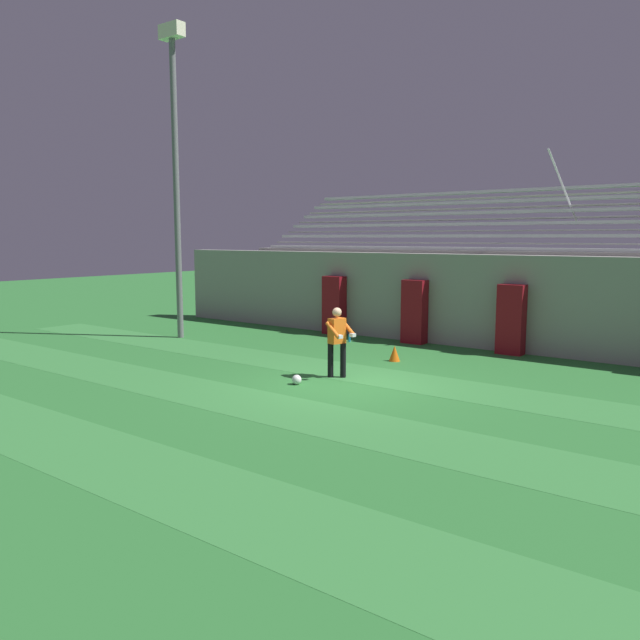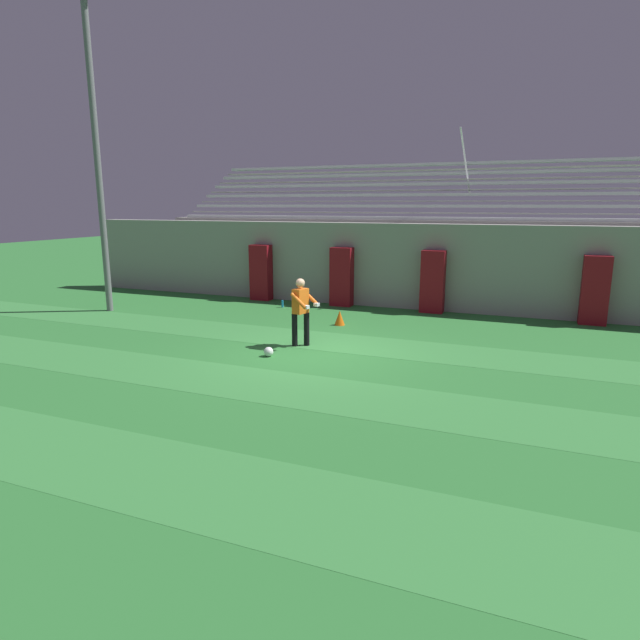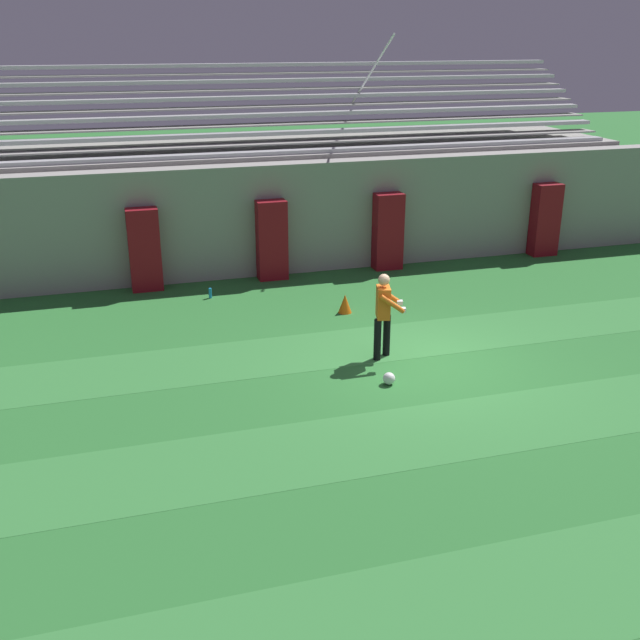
% 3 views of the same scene
% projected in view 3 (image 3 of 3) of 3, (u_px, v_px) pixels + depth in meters
% --- Properties ---
extents(ground_plane, '(80.00, 80.00, 0.00)m').
position_uv_depth(ground_plane, '(424.00, 364.00, 14.04)').
color(ground_plane, '#2D7533').
extents(turf_stripe_near, '(28.00, 1.80, 0.01)m').
position_uv_depth(turf_stripe_near, '(635.00, 570.00, 8.67)').
color(turf_stripe_near, '#38843D').
rests_on(turf_stripe_near, ground).
extents(turf_stripe_mid, '(28.00, 1.80, 0.01)m').
position_uv_depth(turf_stripe_mid, '(486.00, 424.00, 11.89)').
color(turf_stripe_mid, '#38843D').
rests_on(turf_stripe_mid, ground).
extents(turf_stripe_far, '(28.00, 1.80, 0.01)m').
position_uv_depth(turf_stripe_far, '(400.00, 341.00, 15.12)').
color(turf_stripe_far, '#38843D').
rests_on(turf_stripe_far, ground).
extents(back_wall, '(24.00, 0.60, 2.80)m').
position_uv_depth(back_wall, '(325.00, 215.00, 19.36)').
color(back_wall, '#999691').
rests_on(back_wall, ground).
extents(padding_pillar_gate_left, '(0.74, 0.44, 1.99)m').
position_uv_depth(padding_pillar_gate_left, '(272.00, 240.00, 18.60)').
color(padding_pillar_gate_left, maroon).
rests_on(padding_pillar_gate_left, ground).
extents(padding_pillar_gate_right, '(0.74, 0.44, 1.99)m').
position_uv_depth(padding_pillar_gate_right, '(388.00, 232.00, 19.42)').
color(padding_pillar_gate_right, maroon).
rests_on(padding_pillar_gate_right, ground).
extents(padding_pillar_far_left, '(0.74, 0.44, 1.99)m').
position_uv_depth(padding_pillar_far_left, '(145.00, 250.00, 17.78)').
color(padding_pillar_far_left, maroon).
rests_on(padding_pillar_far_left, ground).
extents(padding_pillar_far_right, '(0.74, 0.44, 1.99)m').
position_uv_depth(padding_pillar_far_right, '(545.00, 220.00, 20.64)').
color(padding_pillar_far_right, maroon).
rests_on(padding_pillar_far_right, ground).
extents(bleacher_stand, '(18.00, 4.75, 5.83)m').
position_uv_depth(bleacher_stand, '(298.00, 191.00, 21.73)').
color(bleacher_stand, '#999691').
rests_on(bleacher_stand, ground).
extents(goalkeeper, '(0.66, 0.67, 1.67)m').
position_uv_depth(goalkeeper, '(384.00, 311.00, 14.01)').
color(goalkeeper, black).
rests_on(goalkeeper, ground).
extents(soccer_ball, '(0.22, 0.22, 0.22)m').
position_uv_depth(soccer_ball, '(389.00, 379.00, 13.22)').
color(soccer_ball, white).
rests_on(soccer_ball, ground).
extents(traffic_cone, '(0.30, 0.30, 0.42)m').
position_uv_depth(traffic_cone, '(345.00, 304.00, 16.57)').
color(traffic_cone, orange).
rests_on(traffic_cone, ground).
extents(water_bottle, '(0.07, 0.07, 0.24)m').
position_uv_depth(water_bottle, '(210.00, 293.00, 17.52)').
color(water_bottle, '#1E8CD8').
rests_on(water_bottle, ground).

